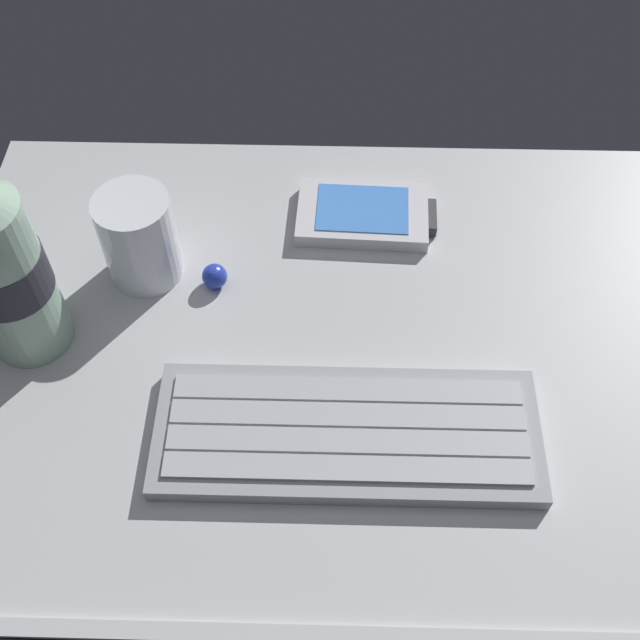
% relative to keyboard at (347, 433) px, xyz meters
% --- Properties ---
extents(ground_plane, '(0.64, 0.48, 0.03)m').
position_rel_keyboard_xyz_m(ground_plane, '(-0.02, 0.09, -0.02)').
color(ground_plane, '#B7BABC').
extents(keyboard, '(0.29, 0.11, 0.02)m').
position_rel_keyboard_xyz_m(keyboard, '(0.00, 0.00, 0.00)').
color(keyboard, '#93969B').
rests_on(keyboard, ground_plane).
extents(handheld_device, '(0.13, 0.08, 0.02)m').
position_rel_keyboard_xyz_m(handheld_device, '(0.01, 0.23, -0.00)').
color(handheld_device, silver).
rests_on(handheld_device, ground_plane).
extents(juice_cup, '(0.06, 0.06, 0.09)m').
position_rel_keyboard_xyz_m(juice_cup, '(-0.18, 0.16, 0.03)').
color(juice_cup, silver).
rests_on(juice_cup, ground_plane).
extents(water_bottle, '(0.07, 0.07, 0.21)m').
position_rel_keyboard_xyz_m(water_bottle, '(-0.26, 0.09, 0.08)').
color(water_bottle, '#9EC1A8').
rests_on(water_bottle, ground_plane).
extents(trackball_mouse, '(0.02, 0.02, 0.02)m').
position_rel_keyboard_xyz_m(trackball_mouse, '(-0.12, 0.15, 0.00)').
color(trackball_mouse, '#2338B2').
rests_on(trackball_mouse, ground_plane).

